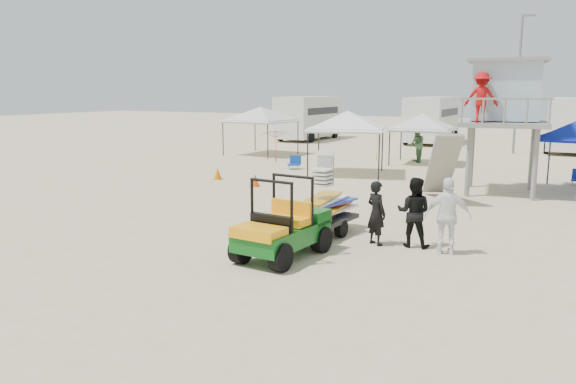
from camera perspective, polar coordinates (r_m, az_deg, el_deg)
The scene contains 20 objects.
ground at distance 11.60m, azimuth -9.25°, elevation -8.48°, with size 140.00×140.00×0.00m, color beige.
utility_cart at distance 12.49m, azimuth -0.73°, elevation -3.00°, with size 1.38×2.46×1.79m.
surf_trailer at distance 14.54m, azimuth 3.69°, elevation -1.35°, with size 1.32×2.21×1.90m.
man_left at distance 13.73m, azimuth 8.95°, elevation -2.12°, with size 0.57×0.38×1.57m, color black.
man_mid at distance 13.71m, azimuth 12.66°, elevation -2.02°, with size 0.82×0.64×1.69m, color black.
man_right at distance 13.27m, azimuth 15.92°, elevation -2.38°, with size 1.04×0.43×1.77m, color white.
lifeguard_tower at distance 21.76m, azimuth 21.03°, elevation 9.08°, with size 3.28×3.28×4.70m.
canopy_white_a at distance 25.04m, azimuth 6.05°, elevation 7.88°, with size 3.91×3.91×3.23m.
canopy_white_b at distance 32.80m, azimuth -2.79°, elevation 8.38°, with size 3.56×3.56×3.17m.
canopy_white_c at distance 29.38m, azimuth 13.52°, elevation 7.50°, with size 3.06×3.06×2.97m.
umbrella_a at distance 29.38m, azimuth -1.24°, elevation 4.70°, with size 1.85×1.89×1.70m, color #AF1236.
umbrella_b at distance 30.61m, azimuth 9.08°, elevation 4.96°, with size 2.03×2.07×1.86m, color gold.
cone_near at distance 23.84m, azimuth -7.16°, elevation 1.87°, with size 0.34×0.34×0.50m, color orange.
cone_far at distance 22.00m, azimuth -3.36°, elevation 1.23°, with size 0.34×0.34×0.50m, color #E44707.
beach_chair_a at distance 26.87m, azimuth 0.68°, elevation 3.03°, with size 0.73×0.83×0.64m.
rv_far_left at distance 43.03m, azimuth 2.09°, elevation 7.74°, with size 2.64×6.80×3.25m.
rv_mid_left at distance 41.41m, azimuth 14.40°, elevation 7.33°, with size 2.65×6.50×3.25m.
rv_mid_right at distance 38.76m, azimuth 26.97°, elevation 6.36°, with size 2.64×7.00×3.25m.
light_pole_left at distance 35.91m, azimuth 22.31°, elevation 10.00°, with size 0.14×0.14×8.00m, color slate.
distant_beachgoers at distance 31.36m, azimuth 17.38°, elevation 4.68°, with size 9.32×9.23×1.85m.
Camera 1 is at (6.69, -8.72, 3.70)m, focal length 35.00 mm.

